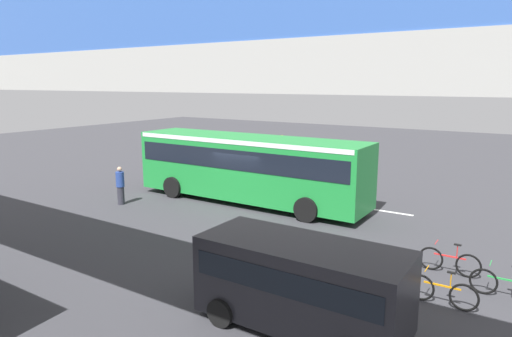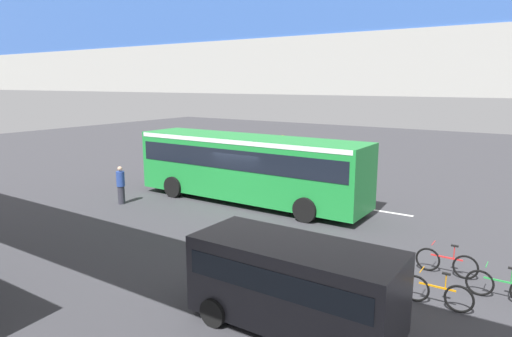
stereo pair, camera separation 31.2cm
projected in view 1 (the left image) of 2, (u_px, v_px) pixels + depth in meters
ground at (246, 205)px, 20.94m from camera, size 80.00×80.00×0.00m
city_bus at (249, 163)px, 21.05m from camera, size 11.54×2.85×3.15m
parked_van at (301, 280)px, 10.25m from camera, size 4.80×2.17×2.05m
bicycle_orange at (442, 292)px, 11.41m from camera, size 1.77×0.44×0.96m
bicycle_red at (449, 262)px, 13.33m from camera, size 1.77×0.44×0.96m
bicycle_green at (506, 286)px, 11.76m from camera, size 1.77×0.44×0.96m
pedestrian at (120, 186)px, 20.88m from camera, size 0.38×0.38×1.79m
traffic_sign at (280, 152)px, 24.42m from camera, size 0.08×0.60×2.80m
lane_dash_leftmost at (390, 212)px, 19.77m from camera, size 2.00×0.20×0.01m
lane_dash_left at (309, 199)px, 21.91m from camera, size 2.00×0.20×0.01m
lane_dash_centre at (241, 189)px, 24.04m from camera, size 2.00×0.20×0.01m
lane_dash_right at (185, 180)px, 26.18m from camera, size 2.00×0.20×0.01m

